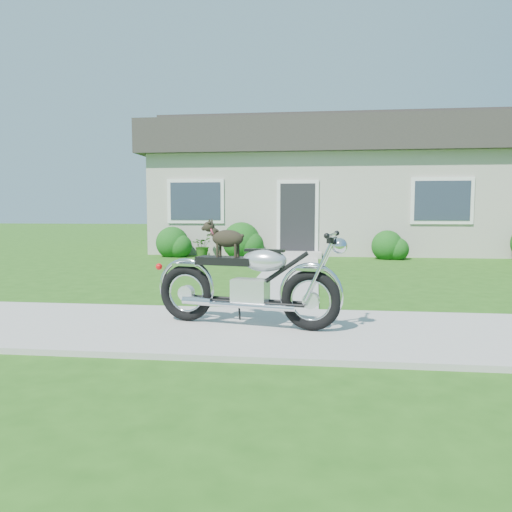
{
  "coord_description": "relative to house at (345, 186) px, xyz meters",
  "views": [
    {
      "loc": [
        -0.93,
        -5.46,
        1.36
      ],
      "look_at": [
        -1.73,
        1.0,
        0.75
      ],
      "focal_mm": 35.0,
      "sensor_mm": 36.0,
      "label": 1
    }
  ],
  "objects": [
    {
      "name": "sidewalk",
      "position": [
        0.0,
        -11.99,
        -2.14
      ],
      "size": [
        24.0,
        2.2,
        0.04
      ],
      "primitive_type": "cube",
      "color": "#9E9B93",
      "rests_on": "ground"
    },
    {
      "name": "potted_plant_left",
      "position": [
        -4.21,
        -3.44,
        -1.83
      ],
      "size": [
        0.66,
        0.71,
        0.66
      ],
      "primitive_type": "imported",
      "rotation": [
        0.0,
        0.0,
        1.3
      ],
      "color": "#245115",
      "rests_on": "ground"
    },
    {
      "name": "shrub_row",
      "position": [
        -0.27,
        -3.49,
        -1.72
      ],
      "size": [
        10.85,
        1.1,
        1.1
      ],
      "color": "#154C14",
      "rests_on": "ground"
    },
    {
      "name": "ground",
      "position": [
        0.0,
        -11.99,
        -2.16
      ],
      "size": [
        80.0,
        80.0,
        0.0
      ],
      "primitive_type": "plane",
      "color": "#235114",
      "rests_on": "ground"
    },
    {
      "name": "potted_plant_right",
      "position": [
        1.13,
        -3.44,
        -1.84
      ],
      "size": [
        0.49,
        0.49,
        0.64
      ],
      "primitive_type": "imported",
      "rotation": [
        0.0,
        0.0,
        5.74
      ],
      "color": "#1A5F1F",
      "rests_on": "ground"
    },
    {
      "name": "walkway",
      "position": [
        -1.5,
        -6.99,
        -2.14
      ],
      "size": [
        1.2,
        8.0,
        0.03
      ],
      "primitive_type": "cube",
      "color": "#9E9B93",
      "rests_on": "ground"
    },
    {
      "name": "house",
      "position": [
        0.0,
        0.0,
        0.0
      ],
      "size": [
        12.6,
        7.03,
        4.5
      ],
      "color": "#B6B2A4",
      "rests_on": "ground"
    },
    {
      "name": "motorcycle_with_dog",
      "position": [
        -1.69,
        -11.94,
        -1.6
      ],
      "size": [
        2.2,
        0.77,
        1.18
      ],
      "rotation": [
        0.0,
        0.0,
        -0.2
      ],
      "color": "black",
      "rests_on": "sidewalk"
    }
  ]
}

